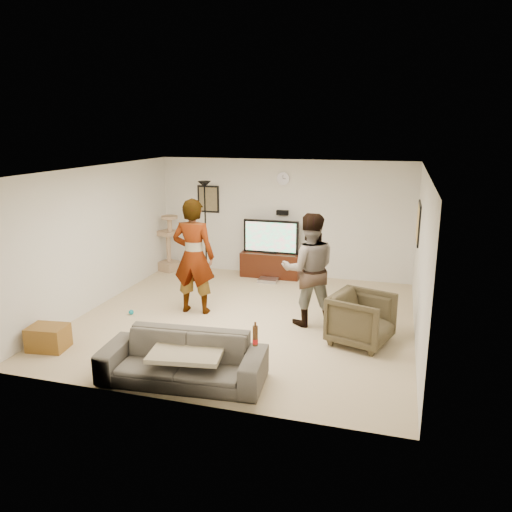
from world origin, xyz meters
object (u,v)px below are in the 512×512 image
(cat_tree, at_px, (168,243))
(armchair, at_px, (361,319))
(tv_stand, at_px, (271,265))
(floor_lamp, at_px, (206,230))
(person_left, at_px, (194,256))
(person_right, at_px, (309,270))
(sofa, at_px, (183,359))
(beer_bottle, at_px, (255,336))
(tv, at_px, (271,237))
(side_table, at_px, (48,338))

(cat_tree, xyz_separation_m, armchair, (4.49, -2.80, -0.25))
(tv_stand, relative_size, floor_lamp, 0.62)
(person_left, distance_m, person_right, 2.00)
(tv_stand, relative_size, sofa, 0.61)
(sofa, height_order, beer_bottle, beer_bottle)
(tv, xyz_separation_m, cat_tree, (-2.33, -0.17, -0.25))
(floor_lamp, distance_m, beer_bottle, 4.99)
(floor_lamp, height_order, armchair, floor_lamp)
(person_left, bearing_deg, tv_stand, -110.71)
(cat_tree, bearing_deg, armchair, -32.00)
(person_right, distance_m, armchair, 1.19)
(tv_stand, xyz_separation_m, beer_bottle, (1.03, -4.77, 0.47))
(floor_lamp, relative_size, sofa, 0.99)
(floor_lamp, bearing_deg, beer_bottle, -61.55)
(tv, height_order, person_left, person_left)
(cat_tree, distance_m, side_table, 4.31)
(cat_tree, xyz_separation_m, side_table, (0.13, -4.28, -0.46))
(beer_bottle, bearing_deg, person_right, 84.67)
(floor_lamp, height_order, person_left, floor_lamp)
(tv_stand, bearing_deg, armchair, -54.04)
(tv, height_order, floor_lamp, floor_lamp)
(sofa, xyz_separation_m, armchair, (2.08, 1.80, 0.08))
(tv_stand, relative_size, side_table, 2.39)
(floor_lamp, distance_m, sofa, 4.66)
(person_right, bearing_deg, side_table, 13.30)
(tv, relative_size, floor_lamp, 0.58)
(beer_bottle, xyz_separation_m, armchair, (1.12, 1.80, -0.35))
(armchair, bearing_deg, sofa, 148.56)
(person_right, height_order, side_table, person_right)
(cat_tree, xyz_separation_m, sofa, (2.41, -4.60, -0.33))
(tv_stand, distance_m, sofa, 4.77)
(person_right, bearing_deg, cat_tree, -49.25)
(tv, distance_m, cat_tree, 2.35)
(floor_lamp, height_order, beer_bottle, floor_lamp)
(tv_stand, relative_size, tv, 1.07)
(tv, height_order, side_table, tv)
(person_left, relative_size, beer_bottle, 8.02)
(tv_stand, distance_m, cat_tree, 2.37)
(beer_bottle, bearing_deg, tv_stand, 102.24)
(person_right, xyz_separation_m, sofa, (-1.18, -2.35, -0.62))
(tv, xyz_separation_m, side_table, (-2.20, -4.45, -0.71))
(sofa, bearing_deg, beer_bottle, -4.71)
(sofa, relative_size, side_table, 3.90)
(floor_lamp, bearing_deg, side_table, -102.02)
(person_right, xyz_separation_m, beer_bottle, (-0.22, -2.35, -0.19))
(tv, bearing_deg, beer_bottle, -77.76)
(person_right, distance_m, beer_bottle, 2.37)
(person_right, bearing_deg, beer_bottle, 67.52)
(floor_lamp, distance_m, person_left, 2.13)
(floor_lamp, distance_m, armchair, 4.39)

